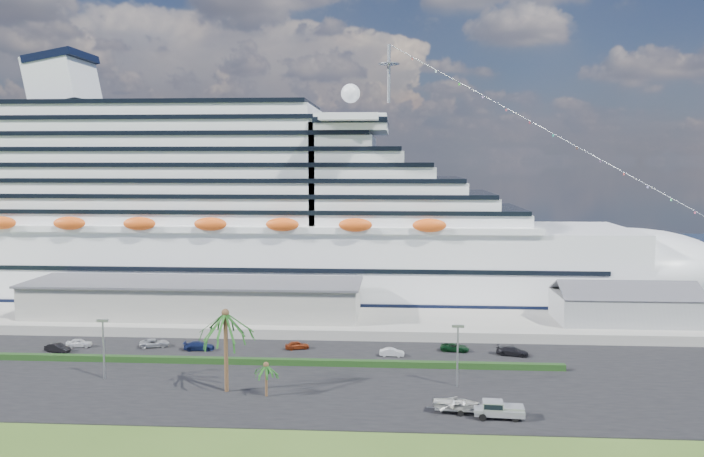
# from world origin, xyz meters

# --- Properties ---
(ground) EXTENTS (420.00, 420.00, 0.00)m
(ground) POSITION_xyz_m (0.00, 0.00, 0.00)
(ground) COLOR #36511B
(ground) RESTS_ON ground
(asphalt_lot) EXTENTS (140.00, 38.00, 0.12)m
(asphalt_lot) POSITION_xyz_m (0.00, 11.00, 0.06)
(asphalt_lot) COLOR black
(asphalt_lot) RESTS_ON ground
(wharf) EXTENTS (240.00, 20.00, 1.80)m
(wharf) POSITION_xyz_m (0.00, 40.00, 0.90)
(wharf) COLOR gray
(wharf) RESTS_ON ground
(water) EXTENTS (420.00, 160.00, 0.02)m
(water) POSITION_xyz_m (0.00, 130.00, 0.01)
(water) COLOR black
(water) RESTS_ON ground
(cruise_ship) EXTENTS (191.00, 38.00, 54.00)m
(cruise_ship) POSITION_xyz_m (-21.53, 64.00, 16.69)
(cruise_ship) COLOR silver
(cruise_ship) RESTS_ON ground
(terminal_building) EXTENTS (61.00, 15.00, 6.30)m
(terminal_building) POSITION_xyz_m (-25.00, 40.00, 5.01)
(terminal_building) COLOR gray
(terminal_building) RESTS_ON wharf
(port_shed) EXTENTS (24.00, 12.31, 7.37)m
(port_shed) POSITION_xyz_m (52.00, 40.00, 4.40)
(port_shed) COLOR gray
(port_shed) RESTS_ON wharf
(hedge) EXTENTS (88.00, 1.10, 0.90)m
(hedge) POSITION_xyz_m (-8.00, 16.00, 0.57)
(hedge) COLOR black
(hedge) RESTS_ON asphalt_lot
(lamp_post_left) EXTENTS (1.60, 0.35, 8.27)m
(lamp_post_left) POSITION_xyz_m (-28.00, 8.00, 5.34)
(lamp_post_left) COLOR gray
(lamp_post_left) RESTS_ON asphalt_lot
(lamp_post_right) EXTENTS (1.60, 0.35, 8.27)m
(lamp_post_right) POSITION_xyz_m (20.00, 8.00, 5.34)
(lamp_post_right) COLOR gray
(lamp_post_right) RESTS_ON asphalt_lot
(palm_tall) EXTENTS (8.82, 8.82, 11.13)m
(palm_tall) POSITION_xyz_m (-10.00, 4.00, 9.20)
(palm_tall) COLOR #47301E
(palm_tall) RESTS_ON ground
(palm_short) EXTENTS (3.53, 3.53, 4.56)m
(palm_short) POSITION_xyz_m (-4.50, 2.50, 3.67)
(palm_short) COLOR #47301E
(palm_short) RESTS_ON ground
(parked_car_0) EXTENTS (4.15, 2.19, 1.35)m
(parked_car_0) POSITION_xyz_m (-38.88, 23.36, 0.79)
(parked_car_0) COLOR silver
(parked_car_0) RESTS_ON asphalt_lot
(parked_car_1) EXTENTS (4.44, 2.72, 1.38)m
(parked_car_1) POSITION_xyz_m (-40.92, 20.32, 0.81)
(parked_car_1) COLOR black
(parked_car_1) RESTS_ON asphalt_lot
(parked_car_2) EXTENTS (5.03, 3.34, 1.28)m
(parked_car_2) POSITION_xyz_m (-26.86, 24.28, 0.76)
(parked_car_2) COLOR #A3A5AC
(parked_car_2) RESTS_ON asphalt_lot
(parked_car_3) EXTENTS (5.01, 2.41, 1.41)m
(parked_car_3) POSITION_xyz_m (-19.15, 22.91, 0.82)
(parked_car_3) COLOR #15204C
(parked_car_3) RESTS_ON asphalt_lot
(parked_car_4) EXTENTS (4.09, 2.61, 1.30)m
(parked_car_4) POSITION_xyz_m (-3.80, 24.47, 0.77)
(parked_car_4) COLOR maroon
(parked_car_4) RESTS_ON asphalt_lot
(parked_car_5) EXTENTS (3.80, 1.46, 1.23)m
(parked_car_5) POSITION_xyz_m (11.25, 21.49, 0.74)
(parked_car_5) COLOR silver
(parked_car_5) RESTS_ON asphalt_lot
(parked_car_6) EXTENTS (4.73, 2.64, 1.25)m
(parked_car_6) POSITION_xyz_m (21.08, 24.94, 0.74)
(parked_car_6) COLOR black
(parked_car_6) RESTS_ON asphalt_lot
(parked_car_7) EXTENTS (5.26, 3.22, 1.42)m
(parked_car_7) POSITION_xyz_m (29.72, 23.15, 0.83)
(parked_car_7) COLOR black
(parked_car_7) RESTS_ON asphalt_lot
(pickup_truck) EXTENTS (5.90, 2.50, 2.04)m
(pickup_truck) POSITION_xyz_m (23.74, -3.20, 1.24)
(pickup_truck) COLOR black
(pickup_truck) RESTS_ON asphalt_lot
(boat_trailer) EXTENTS (6.39, 4.40, 1.80)m
(boat_trailer) POSITION_xyz_m (19.04, -1.86, 1.31)
(boat_trailer) COLOR gray
(boat_trailer) RESTS_ON asphalt_lot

